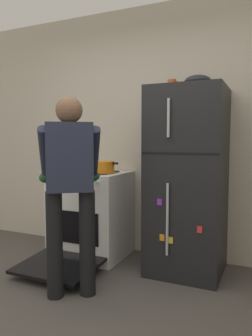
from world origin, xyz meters
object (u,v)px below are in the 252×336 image
Objects in this scene: red_pot at (102,167)px; mixing_bowl at (198,81)px; refrigerator at (187,181)px; person_cook at (70,179)px; pepper_mill at (77,162)px; stove_range at (91,215)px; coffee_mug at (172,85)px.

mixing_bowl is at bearing 2.93° from red_pot.
refrigerator reaches higher than red_pot.
person_cook reaches higher than pepper_mill.
pepper_mill is (-1.36, 0.20, 0.14)m from refrigerator.
person_cook is at bearing -133.87° from mixing_bowl.
refrigerator is 1.43× the size of stove_range.
refrigerator is 1.14m from stove_range.
person_cook is 1.22m from pepper_mill.
refrigerator is 0.94m from coffee_mug.
red_pot is 0.52m from pepper_mill.
mixing_bowl is at bearing 46.13° from person_cook.
mixing_bowl is at bearing 0.91° from stove_range.
stove_range is 1.03m from person_cook.
coffee_mug is 0.63× the size of pepper_mill.
red_pot reaches higher than stove_range.
coffee_mug is (0.72, 0.10, 0.81)m from red_pot.
mixing_bowl reaches higher than pepper_mill.
person_cook is 1.46m from mixing_bowl.
red_pot is 1.28m from mixing_bowl.
coffee_mug is at bearing 7.90° from red_pot.
red_pot is 2.05× the size of pepper_mill.
coffee_mug is at bearing 4.41° from stove_range.
coffee_mug is at bearing 169.01° from mixing_bowl.
person_cook is at bearing -79.37° from red_pot.
person_cook reaches higher than red_pot.
refrigerator is at bearing -179.78° from mixing_bowl.
mixing_bowl is (1.14, 0.02, 1.35)m from stove_range.
red_pot is (-0.15, 0.81, 0.03)m from person_cook.
stove_range is 3.33× the size of red_pot.
red_pot is at bearing 100.63° from person_cook.
person_cook is at bearing -59.99° from pepper_mill.
refrigerator is 4.75× the size of red_pot.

